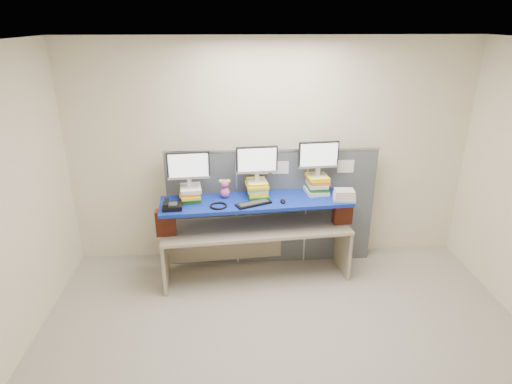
{
  "coord_description": "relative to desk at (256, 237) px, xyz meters",
  "views": [
    {
      "loc": [
        -0.48,
        -3.11,
        2.97
      ],
      "look_at": [
        -0.21,
        1.44,
        1.12
      ],
      "focal_mm": 30.0,
      "sensor_mm": 36.0,
      "label": 1
    }
  ],
  "objects": [
    {
      "name": "monitor_left",
      "position": [
        -0.76,
        0.05,
        0.87
      ],
      "size": [
        0.48,
        0.15,
        0.42
      ],
      "rotation": [
        0.0,
        0.0,
        0.09
      ],
      "color": "#B9B9BF",
      "rests_on": "book_stack_left"
    },
    {
      "name": "desk_phone",
      "position": [
        -0.94,
        -0.19,
        0.51
      ],
      "size": [
        0.23,
        0.21,
        0.09
      ],
      "rotation": [
        0.0,
        0.0,
        0.07
      ],
      "color": "black",
      "rests_on": "blue_board"
    },
    {
      "name": "book_stack_left",
      "position": [
        -0.76,
        0.06,
        0.56
      ],
      "size": [
        0.27,
        0.34,
        0.16
      ],
      "color": "#1E701E",
      "rests_on": "blue_board"
    },
    {
      "name": "book_stack_right",
      "position": [
        0.74,
        0.18,
        0.59
      ],
      "size": [
        0.28,
        0.32,
        0.22
      ],
      "color": "silver",
      "rests_on": "blue_board"
    },
    {
      "name": "plush_toy",
      "position": [
        -0.36,
        0.09,
        0.59
      ],
      "size": [
        0.13,
        0.1,
        0.23
      ],
      "rotation": [
        0.0,
        0.0,
        0.47
      ],
      "color": "#E456A3",
      "rests_on": "blue_board"
    },
    {
      "name": "headset",
      "position": [
        -0.43,
        -0.16,
        0.49
      ],
      "size": [
        0.23,
        0.23,
        0.02
      ],
      "primitive_type": "torus",
      "rotation": [
        0.0,
        0.0,
        -0.24
      ],
      "color": "black",
      "rests_on": "blue_board"
    },
    {
      "name": "brick_pier_right",
      "position": [
        1.04,
        0.04,
        0.29
      ],
      "size": [
        0.23,
        0.14,
        0.3
      ],
      "primitive_type": "cube",
      "rotation": [
        0.0,
        0.0,
        0.09
      ],
      "color": "maroon",
      "rests_on": "desk"
    },
    {
      "name": "room",
      "position": [
        0.21,
        -1.44,
        0.86
      ],
      "size": [
        5.0,
        4.0,
        2.8
      ],
      "color": "#EEE3C4",
      "rests_on": "ground"
    },
    {
      "name": "cubicle_partition",
      "position": [
        0.21,
        0.34,
        0.23
      ],
      "size": [
        2.6,
        0.06,
        1.53
      ],
      "color": "#484E55",
      "rests_on": "ground"
    },
    {
      "name": "keyboard",
      "position": [
        -0.04,
        -0.13,
        0.49
      ],
      "size": [
        0.43,
        0.29,
        0.03
      ],
      "rotation": [
        0.0,
        0.0,
        0.43
      ],
      "color": "black",
      "rests_on": "blue_board"
    },
    {
      "name": "book_stack_center",
      "position": [
        0.02,
        0.12,
        0.57
      ],
      "size": [
        0.28,
        0.32,
        0.19
      ],
      "color": "#1E701E",
      "rests_on": "blue_board"
    },
    {
      "name": "brick_pier_left",
      "position": [
        -1.03,
        -0.14,
        0.29
      ],
      "size": [
        0.23,
        0.14,
        0.3
      ],
      "primitive_type": "cube",
      "rotation": [
        0.0,
        0.0,
        0.09
      ],
      "color": "maroon",
      "rests_on": "desk"
    },
    {
      "name": "desk",
      "position": [
        0.0,
        0.0,
        0.0
      ],
      "size": [
        2.26,
        0.83,
        0.67
      ],
      "rotation": [
        0.0,
        0.0,
        0.09
      ],
      "color": "tan",
      "rests_on": "ground"
    },
    {
      "name": "binder_stack",
      "position": [
        1.02,
        -0.04,
        0.53
      ],
      "size": [
        0.27,
        0.23,
        0.12
      ],
      "rotation": [
        0.0,
        0.0,
        -0.12
      ],
      "color": "beige",
      "rests_on": "blue_board"
    },
    {
      "name": "monitor_right",
      "position": [
        0.74,
        0.18,
        0.93
      ],
      "size": [
        0.48,
        0.15,
        0.42
      ],
      "rotation": [
        0.0,
        0.0,
        0.09
      ],
      "color": "#B9B9BF",
      "rests_on": "book_stack_right"
    },
    {
      "name": "mouse",
      "position": [
        0.3,
        -0.09,
        0.49
      ],
      "size": [
        0.06,
        0.11,
        0.03
      ],
      "primitive_type": "ellipsoid",
      "rotation": [
        0.0,
        0.0,
        -0.06
      ],
      "color": "black",
      "rests_on": "blue_board"
    },
    {
      "name": "monitor_center",
      "position": [
        0.02,
        0.12,
        0.91
      ],
      "size": [
        0.48,
        0.15,
        0.42
      ],
      "rotation": [
        0.0,
        0.0,
        0.09
      ],
      "color": "#B9B9BF",
      "rests_on": "book_stack_center"
    },
    {
      "name": "blue_board",
      "position": [
        0.0,
        -0.0,
        0.46
      ],
      "size": [
        2.24,
        0.74,
        0.04
      ],
      "primitive_type": "cube",
      "rotation": [
        0.0,
        0.0,
        0.09
      ],
      "color": "#0B0E92",
      "rests_on": "brick_pier_left"
    }
  ]
}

